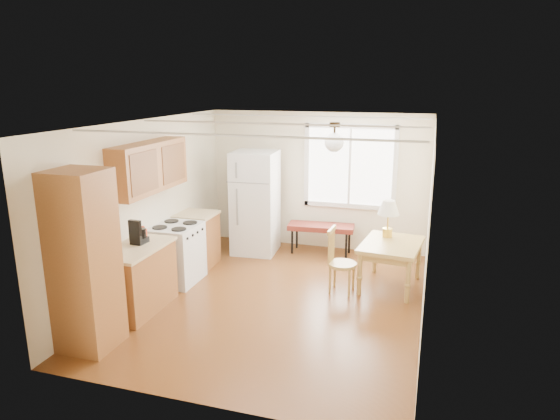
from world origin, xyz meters
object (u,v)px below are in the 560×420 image
at_px(refrigerator, 255,203).
at_px(chair, 336,256).
at_px(dining_table, 391,249).
at_px(bench, 321,228).

height_order(refrigerator, chair, refrigerator).
distance_m(dining_table, chair, 0.86).
bearing_deg(bench, dining_table, -46.02).
bearing_deg(chair, dining_table, 32.08).
bearing_deg(chair, bench, 113.27).
height_order(refrigerator, dining_table, refrigerator).
xyz_separation_m(bench, chair, (0.58, -1.58, 0.07)).
distance_m(bench, dining_table, 1.77).
distance_m(bench, chair, 1.68).
bearing_deg(refrigerator, chair, -41.37).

